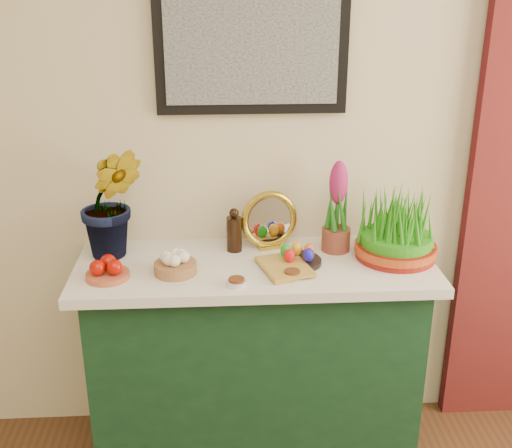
{
  "coord_description": "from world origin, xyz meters",
  "views": [
    {
      "loc": [
        -0.23,
        -0.27,
        1.95
      ],
      "look_at": [
        -0.1,
        1.95,
        1.07
      ],
      "focal_mm": 45.0,
      "sensor_mm": 36.0,
      "label": 1
    }
  ],
  "objects_px": {
    "book": "(264,269)",
    "wheatgrass_sabzeh": "(397,230)",
    "sideboard": "(255,363)",
    "mirror": "(269,220)",
    "hyacinth_green": "(110,185)"
  },
  "relations": [
    {
      "from": "book",
      "to": "wheatgrass_sabzeh",
      "type": "bearing_deg",
      "value": -3.72
    },
    {
      "from": "sideboard",
      "to": "wheatgrass_sabzeh",
      "type": "distance_m",
      "value": 0.81
    },
    {
      "from": "sideboard",
      "to": "mirror",
      "type": "xyz_separation_m",
      "value": [
        0.07,
        0.15,
        0.58
      ]
    },
    {
      "from": "hyacinth_green",
      "to": "wheatgrass_sabzeh",
      "type": "xyz_separation_m",
      "value": [
        1.11,
        -0.09,
        -0.18
      ]
    },
    {
      "from": "sideboard",
      "to": "hyacinth_green",
      "type": "height_order",
      "value": "hyacinth_green"
    },
    {
      "from": "sideboard",
      "to": "mirror",
      "type": "height_order",
      "value": "mirror"
    },
    {
      "from": "hyacinth_green",
      "to": "wheatgrass_sabzeh",
      "type": "distance_m",
      "value": 1.13
    },
    {
      "from": "hyacinth_green",
      "to": "book",
      "type": "bearing_deg",
      "value": -22.91
    },
    {
      "from": "mirror",
      "to": "wheatgrass_sabzeh",
      "type": "xyz_separation_m",
      "value": [
        0.49,
        -0.14,
        0.0
      ]
    },
    {
      "from": "sideboard",
      "to": "book",
      "type": "height_order",
      "value": "book"
    },
    {
      "from": "sideboard",
      "to": "book",
      "type": "relative_size",
      "value": 5.8
    },
    {
      "from": "book",
      "to": "wheatgrass_sabzeh",
      "type": "relative_size",
      "value": 0.69
    },
    {
      "from": "mirror",
      "to": "sideboard",
      "type": "bearing_deg",
      "value": -114.11
    },
    {
      "from": "hyacinth_green",
      "to": "mirror",
      "type": "bearing_deg",
      "value": 0.68
    },
    {
      "from": "book",
      "to": "wheatgrass_sabzeh",
      "type": "height_order",
      "value": "wheatgrass_sabzeh"
    }
  ]
}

